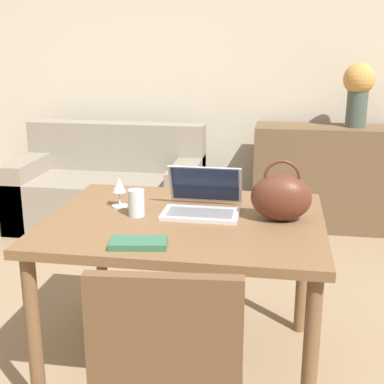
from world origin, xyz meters
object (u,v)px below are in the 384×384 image
object	(u,v)px
couch	(109,191)
laptop	(203,200)
drinking_glass	(136,203)
handbag	(281,197)
chair	(170,384)
flower_vase	(358,88)
wine_glass	(119,187)

from	to	relation	value
couch	laptop	xyz separation A→B (m)	(1.04, -1.77, 0.51)
couch	drinking_glass	xyz separation A→B (m)	(0.76, -1.88, 0.51)
handbag	chair	bearing A→B (deg)	-109.19
handbag	flower_vase	distance (m)	2.18
drinking_glass	wine_glass	xyz separation A→B (m)	(-0.11, 0.12, 0.03)
laptop	wine_glass	distance (m)	0.40
couch	laptop	distance (m)	2.11
chair	flower_vase	bearing A→B (deg)	68.38
couch	handbag	size ratio (longest dim) A/B	5.63
couch	drinking_glass	distance (m)	2.09
wine_glass	laptop	bearing A→B (deg)	-0.82
drinking_glass	flower_vase	xyz separation A→B (m)	(1.19, 2.13, 0.33)
couch	handbag	world-z (taller)	handbag
chair	laptop	size ratio (longest dim) A/B	2.72
laptop	handbag	distance (m)	0.36
chair	laptop	xyz separation A→B (m)	(-0.04, 0.96, 0.29)
drinking_glass	wine_glass	bearing A→B (deg)	133.72
chair	couch	world-z (taller)	chair
laptop	flower_vase	world-z (taller)	flower_vase
wine_glass	couch	bearing A→B (deg)	109.98
chair	laptop	bearing A→B (deg)	87.25
chair	drinking_glass	bearing A→B (deg)	105.62
laptop	wine_glass	world-z (taller)	laptop
chair	wine_glass	size ratio (longest dim) A/B	6.60
drinking_glass	couch	bearing A→B (deg)	111.85
handbag	flower_vase	bearing A→B (deg)	74.89
laptop	drinking_glass	distance (m)	0.30
couch	drinking_glass	bearing A→B (deg)	-68.15
handbag	flower_vase	size ratio (longest dim) A/B	0.55
couch	wine_glass	bearing A→B (deg)	-70.02
chair	flower_vase	size ratio (longest dim) A/B	1.89
chair	couch	bearing A→B (deg)	106.29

